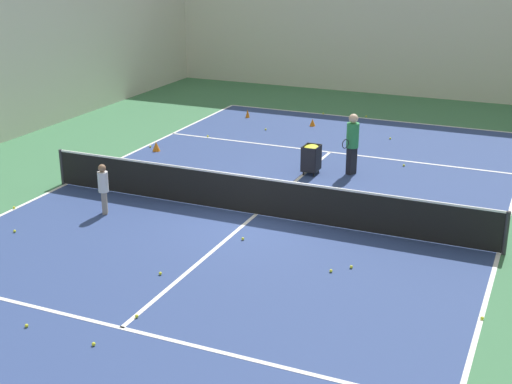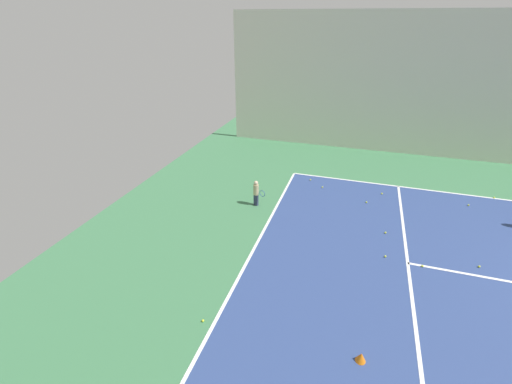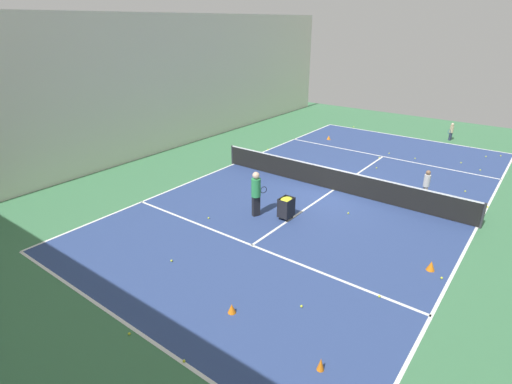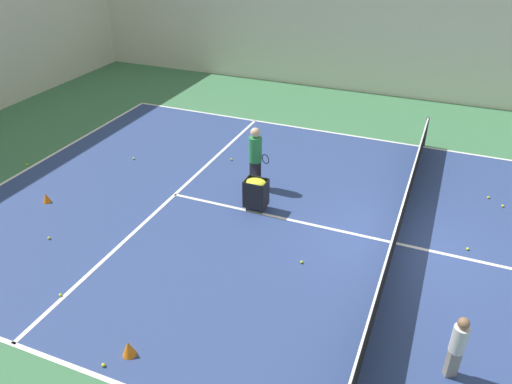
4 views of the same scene
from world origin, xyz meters
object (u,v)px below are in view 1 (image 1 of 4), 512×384
training_cone_0 (248,113)px  child_midcourt (103,186)px  coach_at_net (352,140)px  tennis_net (256,195)px  ball_cart (311,154)px

training_cone_0 → child_midcourt: bearing=-85.4°
training_cone_0 → coach_at_net: bearing=-42.4°
child_midcourt → tennis_net: bearing=-97.9°
coach_at_net → ball_cart: 1.28m
coach_at_net → ball_cart: bearing=-41.8°
tennis_net → ball_cart: 3.74m
ball_cart → training_cone_0: ball_cart is taller
ball_cart → coach_at_net: bearing=23.1°
coach_at_net → ball_cart: (-1.11, -0.47, -0.43)m
child_midcourt → coach_at_net: bearing=-70.8°
tennis_net → child_midcourt: child_midcourt is taller
child_midcourt → ball_cart: 6.43m
tennis_net → coach_at_net: bearing=73.0°
coach_at_net → child_midcourt: size_ratio=1.39×
child_midcourt → training_cone_0: bearing=-25.5°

